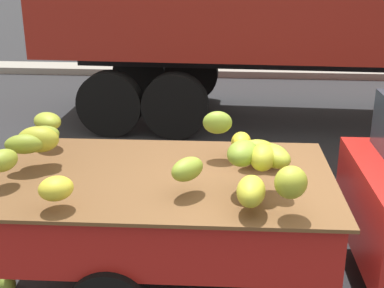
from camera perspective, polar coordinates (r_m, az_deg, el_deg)
The scene contains 2 objects.
curb_strip at distance 13.35m, azimuth 7.29°, elevation 7.72°, with size 80.00×0.80×0.16m, color gray.
fallen_banana_bunch_near_tailgate at distance 5.23m, azimuth -19.89°, elevation -13.74°, with size 0.34×0.21×0.20m, color olive.
Camera 1 is at (-0.65, -4.12, 2.91)m, focal length 49.60 mm.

